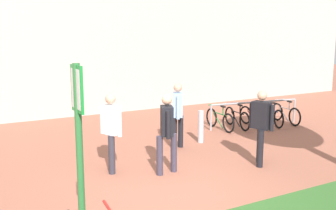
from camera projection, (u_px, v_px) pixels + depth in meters
ground_plane at (181, 192)px, 7.46m from camera, size 60.00×60.00×0.00m
parking_sign_post at (79, 146)px, 4.39m from camera, size 0.08×0.36×2.65m
bike_rack_cluster at (254, 116)px, 12.72m from camera, size 3.18×1.86×0.83m
bollard_steel at (201, 127)px, 10.79m from camera, size 0.16×0.16×0.90m
person_suited_dark at (167, 129)px, 8.29m from camera, size 0.51×0.57×1.72m
person_casual_tan at (111, 128)px, 8.38m from camera, size 0.38×0.57×1.72m
person_suited_navy at (261, 123)px, 8.86m from camera, size 0.36×0.58×1.72m
person_shirt_white at (178, 111)px, 10.17m from camera, size 0.40×0.55×1.72m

